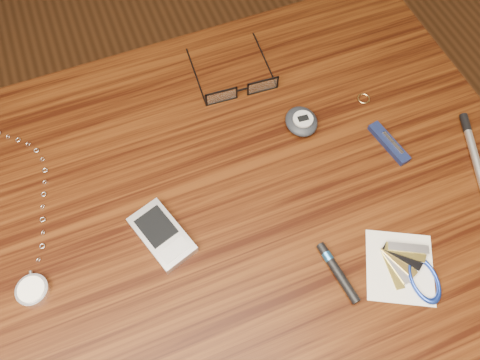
{
  "coord_description": "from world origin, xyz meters",
  "views": [
    {
      "loc": [
        -0.07,
        -0.29,
        1.39
      ],
      "look_at": [
        0.06,
        0.02,
        0.76
      ],
      "focal_mm": 35.0,
      "sensor_mm": 36.0,
      "label": 1
    }
  ],
  "objects_px": {
    "desk": "(214,233)",
    "pedometer": "(301,121)",
    "eyeglasses": "(241,88)",
    "notepad_keys": "(412,271)",
    "pda_phone": "(162,235)",
    "pocket_knife": "(389,143)",
    "pocket_watch": "(32,281)",
    "silver_pen": "(472,148)"
  },
  "relations": [
    {
      "from": "silver_pen",
      "to": "notepad_keys",
      "type": "bearing_deg",
      "value": -144.69
    },
    {
      "from": "pocket_watch",
      "to": "pda_phone",
      "type": "distance_m",
      "value": 0.19
    },
    {
      "from": "eyeglasses",
      "to": "pocket_watch",
      "type": "distance_m",
      "value": 0.44
    },
    {
      "from": "eyeglasses",
      "to": "pedometer",
      "type": "xyz_separation_m",
      "value": [
        0.07,
        -0.1,
        -0.0
      ]
    },
    {
      "from": "pda_phone",
      "to": "pedometer",
      "type": "bearing_deg",
      "value": 20.85
    },
    {
      "from": "desk",
      "to": "pocket_knife",
      "type": "bearing_deg",
      "value": -0.07
    },
    {
      "from": "pocket_watch",
      "to": "pocket_knife",
      "type": "xyz_separation_m",
      "value": [
        0.57,
        0.01,
        -0.0
      ]
    },
    {
      "from": "pedometer",
      "to": "pocket_knife",
      "type": "height_order",
      "value": "pedometer"
    },
    {
      "from": "pda_phone",
      "to": "pocket_knife",
      "type": "distance_m",
      "value": 0.39
    },
    {
      "from": "pocket_watch",
      "to": "pocket_knife",
      "type": "bearing_deg",
      "value": 1.49
    },
    {
      "from": "desk",
      "to": "pedometer",
      "type": "bearing_deg",
      "value": 24.64
    },
    {
      "from": "eyeglasses",
      "to": "pocket_watch",
      "type": "relative_size",
      "value": 0.42
    },
    {
      "from": "desk",
      "to": "pocket_watch",
      "type": "xyz_separation_m",
      "value": [
        -0.27,
        -0.02,
        0.11
      ]
    },
    {
      "from": "desk",
      "to": "silver_pen",
      "type": "relative_size",
      "value": 6.88
    },
    {
      "from": "pedometer",
      "to": "silver_pen",
      "type": "xyz_separation_m",
      "value": [
        0.23,
        -0.14,
        -0.0
      ]
    },
    {
      "from": "desk",
      "to": "pedometer",
      "type": "distance_m",
      "value": 0.24
    },
    {
      "from": "pocket_watch",
      "to": "desk",
      "type": "bearing_deg",
      "value": 3.25
    },
    {
      "from": "desk",
      "to": "eyeglasses",
      "type": "height_order",
      "value": "eyeglasses"
    },
    {
      "from": "pda_phone",
      "to": "pedometer",
      "type": "xyz_separation_m",
      "value": [
        0.27,
        0.1,
        0.0
      ]
    },
    {
      "from": "pedometer",
      "to": "notepad_keys",
      "type": "xyz_separation_m",
      "value": [
        0.04,
        -0.28,
        -0.01
      ]
    },
    {
      "from": "pocket_knife",
      "to": "desk",
      "type": "bearing_deg",
      "value": 179.93
    },
    {
      "from": "eyeglasses",
      "to": "pocket_knife",
      "type": "bearing_deg",
      "value": -45.57
    },
    {
      "from": "pda_phone",
      "to": "silver_pen",
      "type": "distance_m",
      "value": 0.51
    },
    {
      "from": "desk",
      "to": "pda_phone",
      "type": "relative_size",
      "value": 8.77
    },
    {
      "from": "pda_phone",
      "to": "pocket_knife",
      "type": "xyz_separation_m",
      "value": [
        0.39,
        0.02,
        -0.0
      ]
    },
    {
      "from": "eyeglasses",
      "to": "notepad_keys",
      "type": "bearing_deg",
      "value": -74.63
    },
    {
      "from": "eyeglasses",
      "to": "silver_pen",
      "type": "height_order",
      "value": "eyeglasses"
    },
    {
      "from": "eyeglasses",
      "to": "pocket_knife",
      "type": "xyz_separation_m",
      "value": [
        0.18,
        -0.19,
        -0.01
      ]
    },
    {
      "from": "desk",
      "to": "pocket_knife",
      "type": "relative_size",
      "value": 11.63
    },
    {
      "from": "pocket_knife",
      "to": "silver_pen",
      "type": "distance_m",
      "value": 0.13
    },
    {
      "from": "notepad_keys",
      "to": "silver_pen",
      "type": "height_order",
      "value": "same"
    },
    {
      "from": "eyeglasses",
      "to": "pocket_knife",
      "type": "distance_m",
      "value": 0.26
    },
    {
      "from": "desk",
      "to": "pda_phone",
      "type": "xyz_separation_m",
      "value": [
        -0.08,
        -0.02,
        0.11
      ]
    },
    {
      "from": "desk",
      "to": "pocket_knife",
      "type": "distance_m",
      "value": 0.32
    },
    {
      "from": "pda_phone",
      "to": "desk",
      "type": "bearing_deg",
      "value": 11.34
    },
    {
      "from": "pocket_watch",
      "to": "pocket_knife",
      "type": "relative_size",
      "value": 3.93
    },
    {
      "from": "desk",
      "to": "pocket_knife",
      "type": "height_order",
      "value": "pocket_knife"
    },
    {
      "from": "pocket_watch",
      "to": "notepad_keys",
      "type": "bearing_deg",
      "value": -20.1
    },
    {
      "from": "pocket_watch",
      "to": "pedometer",
      "type": "xyz_separation_m",
      "value": [
        0.46,
        0.1,
        0.0
      ]
    },
    {
      "from": "notepad_keys",
      "to": "pocket_watch",
      "type": "bearing_deg",
      "value": 159.9
    },
    {
      "from": "pda_phone",
      "to": "silver_pen",
      "type": "height_order",
      "value": "pda_phone"
    },
    {
      "from": "eyeglasses",
      "to": "pocket_knife",
      "type": "relative_size",
      "value": 1.66
    }
  ]
}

